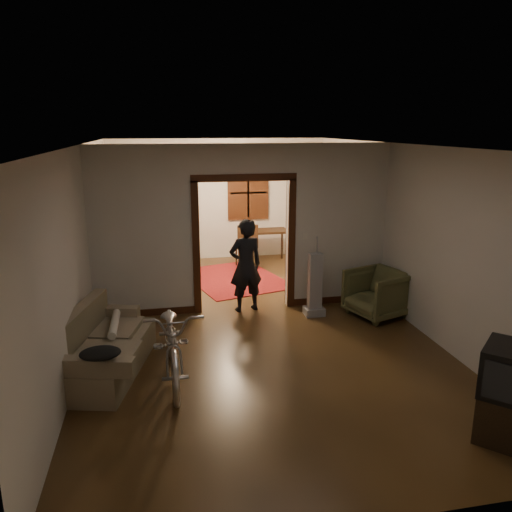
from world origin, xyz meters
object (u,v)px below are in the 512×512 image
object	(u,v)px
bicycle	(173,340)
person	(246,266)
armchair	(377,294)
desk	(265,246)
sofa	(105,341)
locker	(162,226)

from	to	relation	value
bicycle	person	world-z (taller)	person
bicycle	armchair	xyz separation A→B (m)	(3.37, 1.48, -0.11)
desk	armchair	bearing A→B (deg)	-57.17
sofa	armchair	world-z (taller)	sofa
armchair	locker	xyz separation A→B (m)	(-3.40, 3.92, 0.52)
sofa	locker	world-z (taller)	locker
locker	desk	world-z (taller)	locker
armchair	person	world-z (taller)	person
bicycle	sofa	bearing A→B (deg)	157.55
armchair	locker	bearing A→B (deg)	-158.06
armchair	person	size ratio (longest dim) A/B	0.54
locker	desk	size ratio (longest dim) A/B	1.81
sofa	desk	size ratio (longest dim) A/B	1.83
sofa	locker	distance (m)	5.16
bicycle	desk	xyz separation A→B (m)	(2.29, 5.18, -0.14)
sofa	person	bearing A→B (deg)	54.71
bicycle	desk	size ratio (longest dim) A/B	1.92
sofa	locker	bearing A→B (deg)	94.89
sofa	person	world-z (taller)	person
sofa	bicycle	distance (m)	0.91
person	locker	world-z (taller)	locker
locker	person	bearing A→B (deg)	-75.35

